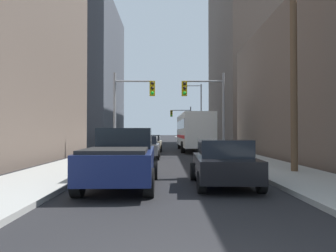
# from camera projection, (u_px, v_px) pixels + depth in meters

# --- Properties ---
(sidewalk_left) EXTENTS (3.07, 160.00, 0.15)m
(sidewalk_left) POSITION_uv_depth(u_px,v_px,m) (138.00, 143.00, 53.66)
(sidewalk_left) COLOR #9E9E99
(sidewalk_left) RESTS_ON ground
(sidewalk_right) EXTENTS (3.07, 160.00, 0.15)m
(sidewalk_right) POSITION_uv_depth(u_px,v_px,m) (197.00, 143.00, 53.72)
(sidewalk_right) COLOR #9E9E99
(sidewalk_right) RESTS_ON ground
(city_bus) EXTENTS (2.74, 11.55, 3.40)m
(city_bus) POSITION_uv_depth(u_px,v_px,m) (193.00, 130.00, 31.36)
(city_bus) COLOR silver
(city_bus) RESTS_ON ground
(pickup_truck_navy) EXTENTS (2.20, 5.44, 1.90)m
(pickup_truck_navy) POSITION_uv_depth(u_px,v_px,m) (122.00, 158.00, 10.84)
(pickup_truck_navy) COLOR #141E4C
(pickup_truck_navy) RESTS_ON ground
(sedan_black) EXTENTS (1.95, 4.26, 1.52)m
(sedan_black) POSITION_uv_depth(u_px,v_px,m) (223.00, 162.00, 10.87)
(sedan_black) COLOR black
(sedan_black) RESTS_ON ground
(sedan_grey) EXTENTS (1.95, 4.22, 1.52)m
(sedan_grey) POSITION_uv_depth(u_px,v_px,m) (145.00, 147.00, 22.23)
(sedan_grey) COLOR slate
(sedan_grey) RESTS_ON ground
(sedan_beige) EXTENTS (1.95, 4.23, 1.52)m
(sedan_beige) POSITION_uv_depth(u_px,v_px,m) (151.00, 143.00, 30.69)
(sedan_beige) COLOR #C6B793
(sedan_beige) RESTS_ON ground
(traffic_signal_near_left) EXTENTS (2.95, 0.44, 6.00)m
(traffic_signal_near_left) POSITION_uv_depth(u_px,v_px,m) (132.00, 101.00, 23.64)
(traffic_signal_near_left) COLOR gray
(traffic_signal_near_left) RESTS_ON ground
(traffic_signal_near_right) EXTENTS (3.07, 0.44, 6.00)m
(traffic_signal_near_right) POSITION_uv_depth(u_px,v_px,m) (206.00, 101.00, 23.67)
(traffic_signal_near_right) COLOR gray
(traffic_signal_near_right) RESTS_ON ground
(traffic_signal_far_right) EXTENTS (3.46, 0.44, 6.00)m
(traffic_signal_far_right) POSITION_uv_depth(u_px,v_px,m) (182.00, 119.00, 54.97)
(traffic_signal_far_right) COLOR gray
(traffic_signal_far_right) RESTS_ON ground
(utility_pole_right) EXTENTS (2.20, 0.28, 10.15)m
(utility_pole_right) POSITION_uv_depth(u_px,v_px,m) (294.00, 47.00, 13.92)
(utility_pole_right) COLOR brown
(utility_pole_right) RESTS_ON ground
(street_lamp_right) EXTENTS (2.27, 0.32, 7.50)m
(street_lamp_right) POSITION_uv_depth(u_px,v_px,m) (198.00, 109.00, 39.54)
(street_lamp_right) COLOR gray
(street_lamp_right) RESTS_ON ground
(building_left_mid_office) EXTENTS (20.89, 18.97, 20.14)m
(building_left_mid_office) POSITION_uv_depth(u_px,v_px,m) (44.00, 75.00, 48.52)
(building_left_mid_office) COLOR #4C515B
(building_left_mid_office) RESTS_ON ground
(building_right_mid_block) EXTENTS (23.05, 22.44, 28.50)m
(building_right_mid_block) POSITION_uv_depth(u_px,v_px,m) (293.00, 51.00, 50.84)
(building_right_mid_block) COLOR #66564C
(building_right_mid_block) RESTS_ON ground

